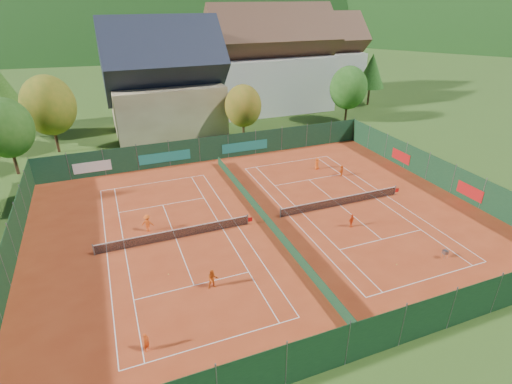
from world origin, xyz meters
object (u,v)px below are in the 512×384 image
object	(u,v)px
hotel_block_a	(270,66)
player_left_near	(146,342)
player_left_far	(148,223)
player_right_far_b	(341,171)
chalet	(165,85)
player_left_mid	(213,279)
player_right_near	(352,221)
ball_hopper	(445,252)
player_right_far_a	(317,164)
hotel_block_b	(319,60)

from	to	relation	value
hotel_block_a	player_left_near	distance (m)	55.03
player_left_far	player_right_far_b	size ratio (longest dim) A/B	1.24
chalet	player_left_mid	distance (m)	37.76
player_right_near	ball_hopper	bearing A→B (deg)	-78.77
hotel_block_a	ball_hopper	size ratio (longest dim) A/B	27.00
hotel_block_a	player_left_near	bearing A→B (deg)	-120.64
ball_hopper	player_left_near	bearing A→B (deg)	-178.31
player_right_far_a	player_left_mid	bearing A→B (deg)	14.02
player_left_mid	player_right_far_a	bearing A→B (deg)	47.36
player_right_far_b	hotel_block_b	bearing A→B (deg)	-154.81
hotel_block_a	hotel_block_b	world-z (taller)	hotel_block_a
chalet	ball_hopper	distance (m)	43.06
player_left_far	player_right_far_a	xyz separation A→B (m)	(20.23, 6.59, -0.08)
player_left_near	player_right_near	size ratio (longest dim) A/B	1.01
chalet	player_right_far_b	distance (m)	28.83
chalet	player_right_far_b	world-z (taller)	chalet
ball_hopper	player_left_mid	xyz separation A→B (m)	(-17.62, 3.21, 0.20)
player_right_near	player_right_far_b	world-z (taller)	player_right_far_b
player_right_far_a	player_right_far_b	xyz separation A→B (m)	(1.62, -2.67, -0.07)
hotel_block_b	player_right_far_a	bearing A→B (deg)	-119.20
player_left_near	player_left_mid	distance (m)	6.36
ball_hopper	player_left_near	distance (m)	22.66
ball_hopper	player_right_far_b	bearing A→B (deg)	86.24
hotel_block_b	player_right_near	bearing A→B (deg)	-116.00
ball_hopper	hotel_block_a	bearing A→B (deg)	83.62
hotel_block_a	player_right_near	xyz separation A→B (m)	(-9.28, -39.73, -6.76)
chalet	player_right_far_b	size ratio (longest dim) A/B	12.74
ball_hopper	player_right_far_a	distance (m)	19.06
player_left_far	player_right_far_a	world-z (taller)	player_left_far
hotel_block_a	player_right_far_b	xyz separation A→B (m)	(-4.10, -29.95, -6.75)
chalet	player_left_mid	world-z (taller)	chalet
hotel_block_b	player_right_far_a	size ratio (longest dim) A/B	12.26
chalet	hotel_block_a	bearing A→B (deg)	17.53
player_right_near	player_right_far_b	bearing A→B (deg)	41.46
player_left_near	player_right_far_b	xyz separation A→B (m)	(23.73, 17.05, 0.00)
ball_hopper	player_left_near	xyz separation A→B (m)	(-22.65, -0.67, 0.08)
chalet	hotel_block_b	distance (m)	35.85
player_left_near	hotel_block_b	bearing A→B (deg)	8.55
hotel_block_a	ball_hopper	distance (m)	47.11
player_left_near	player_left_mid	xyz separation A→B (m)	(5.03, 3.88, 0.12)
player_right_near	hotel_block_b	bearing A→B (deg)	43.35
hotel_block_b	player_left_mid	xyz separation A→B (m)	(-36.80, -51.11, -5.87)
chalet	player_right_far_a	world-z (taller)	chalet
chalet	player_left_mid	bearing A→B (deg)	-95.84
hotel_block_b	player_left_far	distance (m)	58.16
hotel_block_a	player_left_far	distance (m)	43.18
hotel_block_a	player_right_near	bearing A→B (deg)	-103.15
player_left_far	player_right_far_b	xyz separation A→B (m)	(21.85, 3.93, -0.15)
player_left_far	player_left_near	bearing A→B (deg)	105.43
ball_hopper	player_left_far	bearing A→B (deg)	149.05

